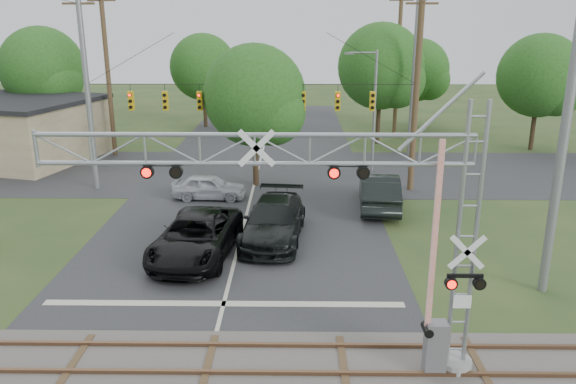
{
  "coord_description": "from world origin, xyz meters",
  "views": [
    {
      "loc": [
        2.56,
        -12.59,
        9.75
      ],
      "look_at": [
        2.29,
        7.5,
        3.63
      ],
      "focal_mm": 35.0,
      "sensor_mm": 36.0,
      "label": 1
    }
  ],
  "objects_px": {
    "pickup_black": "(196,236)",
    "sedan_silver": "(209,187)",
    "traffic_signal_span": "(266,95)",
    "crossing_gantry": "(338,211)",
    "car_dark": "(274,220)",
    "streetlight": "(372,105)"
  },
  "relations": [
    {
      "from": "crossing_gantry",
      "to": "sedan_silver",
      "type": "height_order",
      "value": "crossing_gantry"
    },
    {
      "from": "crossing_gantry",
      "to": "streetlight",
      "type": "bearing_deg",
      "value": 80.3
    },
    {
      "from": "traffic_signal_span",
      "to": "car_dark",
      "type": "distance_m",
      "value": 9.46
    },
    {
      "from": "pickup_black",
      "to": "streetlight",
      "type": "height_order",
      "value": "streetlight"
    },
    {
      "from": "crossing_gantry",
      "to": "car_dark",
      "type": "relative_size",
      "value": 1.89
    },
    {
      "from": "crossing_gantry",
      "to": "car_dark",
      "type": "height_order",
      "value": "crossing_gantry"
    },
    {
      "from": "pickup_black",
      "to": "traffic_signal_span",
      "type": "bearing_deg",
      "value": 82.07
    },
    {
      "from": "pickup_black",
      "to": "streetlight",
      "type": "bearing_deg",
      "value": 63.57
    },
    {
      "from": "sedan_silver",
      "to": "traffic_signal_span",
      "type": "bearing_deg",
      "value": -56.38
    },
    {
      "from": "crossing_gantry",
      "to": "car_dark",
      "type": "distance_m",
      "value": 11.15
    },
    {
      "from": "traffic_signal_span",
      "to": "sedan_silver",
      "type": "bearing_deg",
      "value": -148.69
    },
    {
      "from": "traffic_signal_span",
      "to": "streetlight",
      "type": "xyz_separation_m",
      "value": [
        6.75,
        4.4,
        -1.18
      ]
    },
    {
      "from": "crossing_gantry",
      "to": "traffic_signal_span",
      "type": "distance_m",
      "value": 18.6
    },
    {
      "from": "crossing_gantry",
      "to": "pickup_black",
      "type": "distance_m",
      "value": 10.59
    },
    {
      "from": "pickup_black",
      "to": "sedan_silver",
      "type": "xyz_separation_m",
      "value": [
        -0.69,
        8.21,
        -0.2
      ]
    },
    {
      "from": "traffic_signal_span",
      "to": "sedan_silver",
      "type": "relative_size",
      "value": 4.63
    },
    {
      "from": "crossing_gantry",
      "to": "streetlight",
      "type": "relative_size",
      "value": 1.5
    },
    {
      "from": "car_dark",
      "to": "streetlight",
      "type": "bearing_deg",
      "value": 70.02
    },
    {
      "from": "traffic_signal_span",
      "to": "car_dark",
      "type": "bearing_deg",
      "value": -84.91
    },
    {
      "from": "crossing_gantry",
      "to": "streetlight",
      "type": "distance_m",
      "value": 23.1
    },
    {
      "from": "traffic_signal_span",
      "to": "streetlight",
      "type": "relative_size",
      "value": 2.41
    },
    {
      "from": "pickup_black",
      "to": "car_dark",
      "type": "xyz_separation_m",
      "value": [
        3.27,
        2.01,
        0.02
      ]
    }
  ]
}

